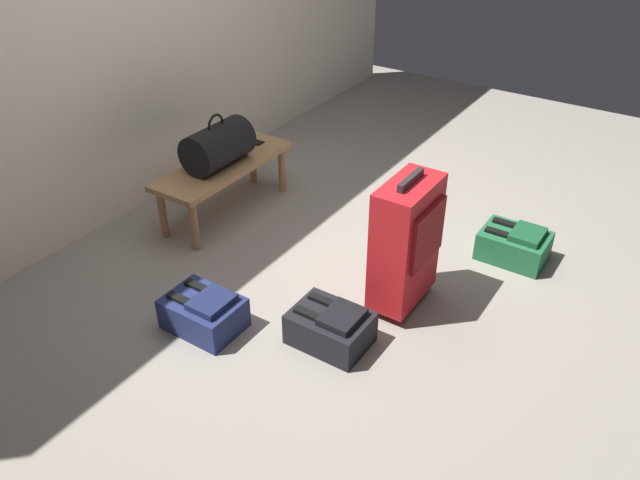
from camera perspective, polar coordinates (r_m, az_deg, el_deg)
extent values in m
plane|color=gray|center=(3.74, 2.84, -2.03)|extent=(6.60, 6.60, 0.00)
cube|color=#A87A4C|center=(4.11, -8.64, 6.65)|extent=(1.00, 0.36, 0.04)
cylinder|color=#A87A4C|center=(3.84, -11.22, 1.26)|extent=(0.05, 0.05, 0.33)
cylinder|color=#A87A4C|center=(4.42, -3.43, 6.31)|extent=(0.05, 0.05, 0.33)
cylinder|color=#A87A4C|center=(4.01, -13.94, 2.32)|extent=(0.05, 0.05, 0.33)
cylinder|color=#A87A4C|center=(4.56, -6.08, 7.09)|extent=(0.05, 0.05, 0.33)
cylinder|color=black|center=(4.02, -9.15, 8.35)|extent=(0.44, 0.26, 0.26)
torus|color=black|center=(3.97, -9.33, 10.18)|extent=(0.14, 0.02, 0.14)
cube|color=black|center=(4.36, -6.01, 8.79)|extent=(0.07, 0.14, 0.01)
cube|color=black|center=(4.36, -6.02, 8.84)|extent=(0.06, 0.13, 0.00)
cube|color=red|center=(3.24, 7.66, -0.20)|extent=(0.41, 0.21, 0.67)
cube|color=maroon|center=(3.16, 9.68, 0.42)|extent=(0.33, 0.02, 0.30)
cube|color=#262628|center=(3.06, 8.14, 5.36)|extent=(0.23, 0.03, 0.04)
cylinder|color=black|center=(3.37, 4.97, -6.05)|extent=(0.02, 0.05, 0.05)
cylinder|color=black|center=(3.58, 7.22, -3.61)|extent=(0.02, 0.05, 0.05)
cube|color=black|center=(3.14, 0.92, -7.91)|extent=(0.28, 0.38, 0.17)
cube|color=black|center=(3.05, 2.00, -6.90)|extent=(0.21, 0.17, 0.04)
cube|color=black|center=(3.07, -0.75, -6.77)|extent=(0.04, 0.19, 0.02)
cube|color=black|center=(3.15, 0.53, -5.54)|extent=(0.04, 0.19, 0.02)
cube|color=#1E6038|center=(3.90, 16.97, -0.50)|extent=(0.28, 0.38, 0.17)
cube|color=#184D2C|center=(3.83, 18.14, 0.49)|extent=(0.21, 0.17, 0.04)
cube|color=black|center=(3.81, 15.96, 0.56)|extent=(0.04, 0.19, 0.02)
cube|color=black|center=(3.91, 16.58, 1.38)|extent=(0.04, 0.19, 0.02)
cube|color=navy|center=(3.28, -10.39, -6.48)|extent=(0.28, 0.38, 0.17)
cube|color=#182045|center=(3.18, -9.69, -5.49)|extent=(0.21, 0.17, 0.04)
cube|color=black|center=(3.23, -12.18, -5.32)|extent=(0.04, 0.19, 0.02)
cube|color=black|center=(3.30, -10.68, -4.21)|extent=(0.04, 0.19, 0.02)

